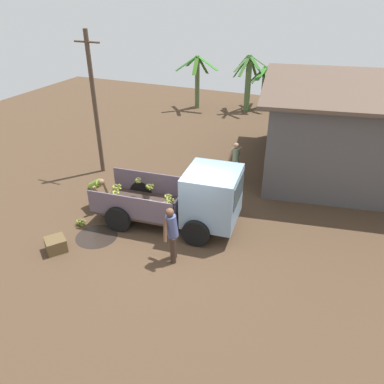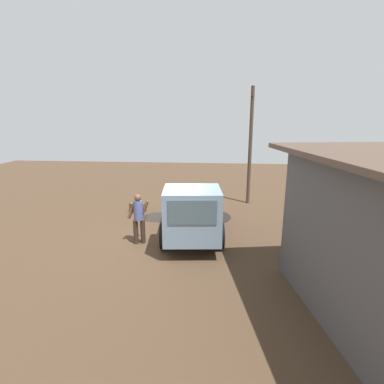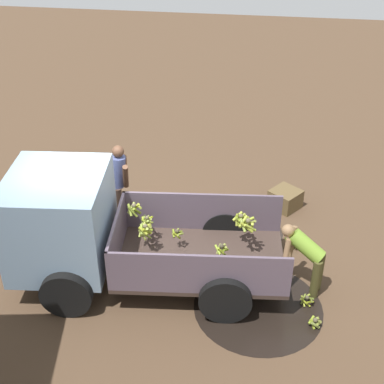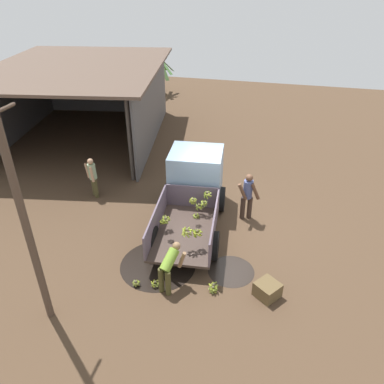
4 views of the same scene
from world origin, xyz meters
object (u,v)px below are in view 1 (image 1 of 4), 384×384
(person_worker_loading, at_px, (96,189))
(banana_bunch_on_ground_2, at_px, (80,222))
(person_bystander_near_shed, at_px, (235,159))
(banana_bunch_on_ground_3, at_px, (103,199))
(person_foreground_visitor, at_px, (172,232))
(wooden_crate_0, at_px, (56,245))
(utility_pole, at_px, (95,104))
(banana_bunch_on_ground_1, at_px, (108,193))
(cargo_truck, at_px, (199,198))
(banana_bunch_on_ground_0, at_px, (82,222))

(person_worker_loading, height_order, banana_bunch_on_ground_2, person_worker_loading)
(banana_bunch_on_ground_2, bearing_deg, person_bystander_near_shed, 54.66)
(banana_bunch_on_ground_2, relative_size, banana_bunch_on_ground_3, 1.08)
(person_foreground_visitor, distance_m, banana_bunch_on_ground_3, 4.30)
(banana_bunch_on_ground_3, relative_size, wooden_crate_0, 0.45)
(person_foreground_visitor, height_order, banana_bunch_on_ground_2, person_foreground_visitor)
(utility_pole, xyz_separation_m, banana_bunch_on_ground_1, (1.41, -1.69, -2.76))
(person_bystander_near_shed, bearing_deg, person_foreground_visitor, 131.63)
(banana_bunch_on_ground_3, bearing_deg, person_worker_loading, -79.59)
(cargo_truck, height_order, person_worker_loading, cargo_truck)
(cargo_truck, height_order, banana_bunch_on_ground_1, cargo_truck)
(utility_pole, distance_m, person_worker_loading, 3.70)
(utility_pole, relative_size, banana_bunch_on_ground_2, 20.44)
(cargo_truck, height_order, banana_bunch_on_ground_3, cargo_truck)
(person_bystander_near_shed, relative_size, wooden_crate_0, 2.76)
(cargo_truck, distance_m, banana_bunch_on_ground_0, 3.93)
(banana_bunch_on_ground_3, bearing_deg, utility_pole, 124.76)
(banana_bunch_on_ground_1, height_order, banana_bunch_on_ground_3, banana_bunch_on_ground_1)
(person_bystander_near_shed, xyz_separation_m, banana_bunch_on_ground_1, (-3.95, -3.15, -0.75))
(banana_bunch_on_ground_3, distance_m, wooden_crate_0, 2.94)
(banana_bunch_on_ground_3, height_order, wooden_crate_0, wooden_crate_0)
(banana_bunch_on_ground_0, xyz_separation_m, banana_bunch_on_ground_3, (-0.26, 1.53, -0.02))
(person_foreground_visitor, xyz_separation_m, wooden_crate_0, (-3.36, -0.96, -0.75))
(banana_bunch_on_ground_0, height_order, banana_bunch_on_ground_3, banana_bunch_on_ground_0)
(person_bystander_near_shed, distance_m, banana_bunch_on_ground_0, 6.35)
(person_foreground_visitor, distance_m, wooden_crate_0, 3.57)
(cargo_truck, xyz_separation_m, person_worker_loading, (-3.73, -0.24, -0.34))
(utility_pole, relative_size, person_worker_loading, 4.47)
(person_worker_loading, relative_size, banana_bunch_on_ground_1, 5.47)
(person_worker_loading, distance_m, banana_bunch_on_ground_0, 1.32)
(person_worker_loading, bearing_deg, person_foreground_visitor, -6.16)
(person_foreground_visitor, bearing_deg, cargo_truck, -110.40)
(banana_bunch_on_ground_0, distance_m, banana_bunch_on_ground_3, 1.55)
(cargo_truck, relative_size, banana_bunch_on_ground_2, 17.56)
(person_worker_loading, distance_m, banana_bunch_on_ground_2, 1.32)
(banana_bunch_on_ground_0, bearing_deg, banana_bunch_on_ground_2, -177.23)
(utility_pole, bearing_deg, cargo_truck, -23.71)
(wooden_crate_0, bearing_deg, person_foreground_visitor, 15.94)
(person_foreground_visitor, relative_size, banana_bunch_on_ground_2, 6.28)
(utility_pole, xyz_separation_m, person_foreground_visitor, (5.26, -4.15, -1.91))
(banana_bunch_on_ground_3, bearing_deg, wooden_crate_0, -82.65)
(cargo_truck, distance_m, person_foreground_visitor, 1.82)
(banana_bunch_on_ground_2, bearing_deg, utility_pole, 114.27)
(person_bystander_near_shed, bearing_deg, banana_bunch_on_ground_2, 97.38)
(banana_bunch_on_ground_3, xyz_separation_m, wooden_crate_0, (0.38, -2.91, 0.11))
(cargo_truck, bearing_deg, person_foreground_visitor, -97.68)
(utility_pole, bearing_deg, person_bystander_near_shed, 15.23)
(utility_pole, relative_size, person_foreground_visitor, 3.25)
(utility_pole, distance_m, banana_bunch_on_ground_0, 4.96)
(person_worker_loading, distance_m, wooden_crate_0, 2.61)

